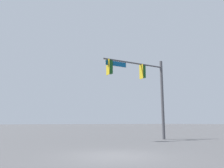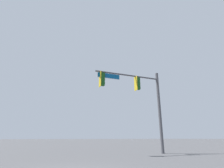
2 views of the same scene
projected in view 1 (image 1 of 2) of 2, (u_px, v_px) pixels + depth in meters
name	position (u px, v px, depth m)	size (l,w,h in m)	color
ground_plane	(115.00, 156.00, 9.67)	(400.00, 400.00, 0.00)	#474749
signal_pole_near	(146.00, 84.00, 19.39)	(6.22, 0.58, 7.20)	#47474C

